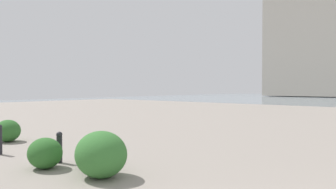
# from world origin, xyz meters

# --- Properties ---
(building_annex) EXTENTS (14.65, 11.58, 29.47)m
(building_annex) POSITION_xyz_m (19.29, -63.31, 14.74)
(building_annex) COLOR #B2A899
(building_annex) RESTS_ON ground
(bollard_near) EXTENTS (0.13, 0.13, 0.68)m
(bollard_near) POSITION_xyz_m (6.47, -1.04, 0.36)
(bollard_near) COLOR #232328
(bollard_near) RESTS_ON ground
(shrub_low) EXTENTS (0.69, 0.62, 0.59)m
(shrub_low) POSITION_xyz_m (5.53, -1.23, 0.29)
(shrub_low) COLOR #387533
(shrub_low) RESTS_ON ground
(shrub_round) EXTENTS (0.73, 0.66, 0.62)m
(shrub_round) POSITION_xyz_m (6.26, -0.61, 0.31)
(shrub_round) COLOR #2D6628
(shrub_round) RESTS_ON ground
(shrub_wide) EXTENTS (1.00, 0.90, 0.85)m
(shrub_wide) POSITION_xyz_m (4.89, -0.95, 0.42)
(shrub_wide) COLOR #387533
(shrub_wide) RESTS_ON ground
(shrub_tall) EXTENTS (0.78, 0.70, 0.66)m
(shrub_tall) POSITION_xyz_m (10.03, -1.41, 0.33)
(shrub_tall) COLOR #2D6628
(shrub_tall) RESTS_ON ground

